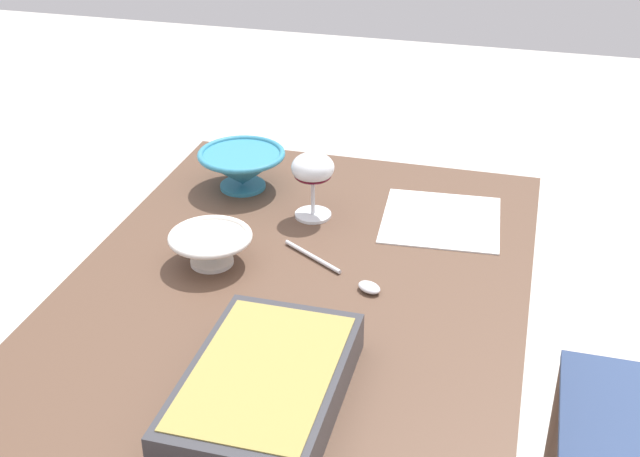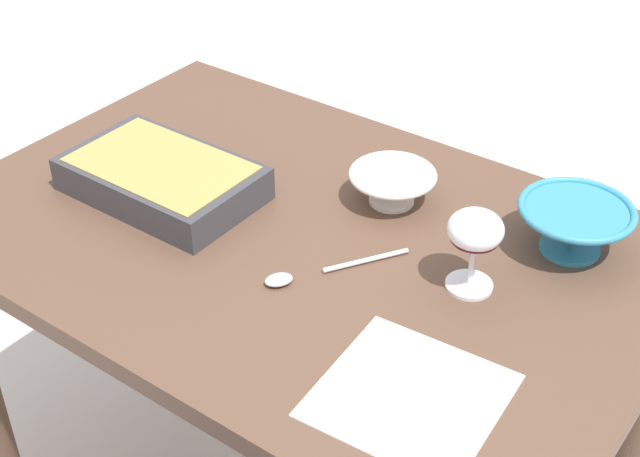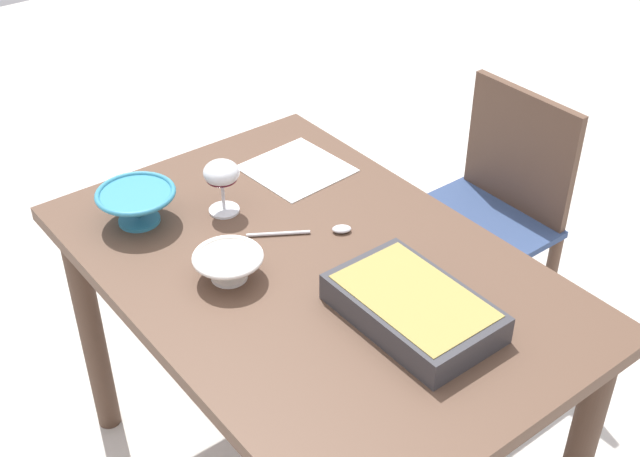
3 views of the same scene
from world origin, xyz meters
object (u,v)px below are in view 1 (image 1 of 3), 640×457
casserole_dish (265,385)px  serving_spoon (349,277)px  dining_table (289,351)px  napkin (441,220)px  mixing_bowl (211,246)px  wine_glass (313,172)px  small_bowl (242,167)px

casserole_dish → serving_spoon: 0.35m
dining_table → napkin: 0.42m
dining_table → mixing_bowl: bearing=66.2°
wine_glass → small_bowl: wine_glass is taller
dining_table → small_bowl: bearing=29.7°
serving_spoon → dining_table: bearing=133.6°
wine_glass → casserole_dish: 0.57m
dining_table → mixing_bowl: size_ratio=7.84×
casserole_dish → serving_spoon: casserole_dish is taller
napkin → serving_spoon: bearing=154.3°
dining_table → napkin: napkin is taller
dining_table → serving_spoon: 0.17m
dining_table → small_bowl: size_ratio=6.43×
casserole_dish → napkin: casserole_dish is taller
casserole_dish → mixing_bowl: casserole_dish is taller
mixing_bowl → casserole_dish: bearing=-147.6°
serving_spoon → napkin: size_ratio=0.92×
wine_glass → mixing_bowl: size_ratio=0.90×
napkin → wine_glass: bearing=100.9°
dining_table → casserole_dish: (-0.26, -0.05, 0.15)m
wine_glass → small_bowl: (0.08, 0.18, -0.05)m
wine_glass → napkin: 0.27m
mixing_bowl → napkin: 0.46m
casserole_dish → small_bowl: 0.69m
dining_table → napkin: (0.34, -0.21, 0.11)m
serving_spoon → napkin: serving_spoon is taller
dining_table → casserole_dish: 0.31m
mixing_bowl → serving_spoon: mixing_bowl is taller
mixing_bowl → serving_spoon: bearing=-87.8°
wine_glass → serving_spoon: size_ratio=0.64×
casserole_dish → mixing_bowl: size_ratio=2.21×
dining_table → wine_glass: bearing=7.3°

